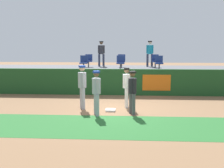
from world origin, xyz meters
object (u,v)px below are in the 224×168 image
at_px(player_fielder_home, 127,85).
at_px(seat_front_right, 159,62).
at_px(first_base, 110,110).
at_px(seat_back_left, 89,60).
at_px(player_runner_visitor, 82,84).
at_px(seat_back_center, 122,60).
at_px(seat_front_center, 121,62).
at_px(seat_front_left, 84,62).
at_px(spectator_capped, 101,52).
at_px(seat_back_right, 155,60).
at_px(player_umpire, 132,89).
at_px(player_coach_visitor, 96,90).
at_px(spectator_hooded, 150,52).

height_order(player_fielder_home, seat_front_right, seat_front_right).
distance_m(first_base, seat_back_left, 7.47).
relative_size(player_fielder_home, player_runner_visitor, 0.93).
distance_m(seat_back_center, seat_front_center, 1.80).
distance_m(player_fielder_home, seat_back_center, 6.27).
xyz_separation_m(seat_front_left, seat_front_center, (2.19, 0.00, 0.00)).
xyz_separation_m(first_base, spectator_capped, (-1.15, 7.67, 2.19)).
bearing_deg(seat_back_center, seat_front_center, -90.10).
height_order(seat_front_left, seat_back_right, same).
bearing_deg(player_fielder_home, first_base, -42.17).
bearing_deg(seat_front_left, player_umpire, -63.38).
bearing_deg(player_umpire, player_runner_visitor, -132.13).
height_order(seat_back_left, seat_front_center, same).
relative_size(player_runner_visitor, player_coach_visitor, 1.07).
height_order(seat_back_center, spectator_hooded, spectator_hooded).
distance_m(player_fielder_home, seat_back_left, 6.77).
distance_m(seat_back_center, seat_front_right, 2.89).
relative_size(player_umpire, seat_back_left, 2.06).
bearing_deg(seat_front_center, seat_back_right, 39.45).
height_order(player_coach_visitor, seat_front_center, seat_front_center).
height_order(seat_back_center, seat_front_right, same).
relative_size(player_coach_visitor, player_umpire, 1.01).
xyz_separation_m(first_base, seat_back_right, (2.42, 7.02, 1.68)).
relative_size(first_base, player_runner_visitor, 0.21).
bearing_deg(seat_back_center, player_umpire, -84.96).
bearing_deg(player_runner_visitor, seat_front_left, 167.31).
bearing_deg(seat_back_right, first_base, -109.05).
bearing_deg(player_fielder_home, spectator_hooded, 165.20).
relative_size(player_fielder_home, seat_front_center, 2.08).
xyz_separation_m(player_umpire, seat_back_left, (-2.83, 7.50, 0.72)).
xyz_separation_m(player_runner_visitor, seat_back_left, (-0.69, 6.62, 0.64)).
bearing_deg(seat_front_left, seat_back_center, 39.38).
relative_size(seat_front_right, seat_front_center, 1.00).
bearing_deg(player_coach_visitor, seat_back_right, 140.33).
height_order(player_fielder_home, player_coach_visitor, player_coach_visitor).
height_order(seat_back_right, spectator_capped, spectator_capped).
bearing_deg(seat_front_left, player_runner_visitor, -81.62).
distance_m(seat_back_right, spectator_capped, 3.67).
bearing_deg(first_base, player_coach_visitor, -124.27).
distance_m(seat_front_right, seat_front_center, 2.26).
bearing_deg(player_umpire, seat_back_center, 165.05).
distance_m(player_coach_visitor, spectator_hooded, 8.86).
height_order(player_runner_visitor, seat_front_left, seat_front_left).
bearing_deg(player_coach_visitor, spectator_capped, 165.43).
xyz_separation_m(spectator_hooded, spectator_capped, (-3.26, 0.02, -0.01)).
bearing_deg(seat_front_center, spectator_hooded, 52.37).
xyz_separation_m(seat_front_left, spectator_hooded, (4.06, 2.43, 0.52)).
xyz_separation_m(player_runner_visitor, seat_back_right, (3.67, 6.62, 0.63)).
xyz_separation_m(player_umpire, seat_front_center, (-0.66, 5.70, 0.72)).
bearing_deg(seat_back_right, seat_back_center, 179.99).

